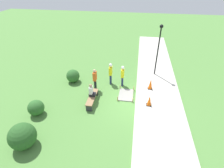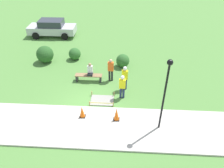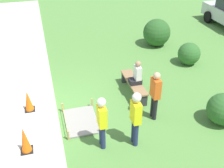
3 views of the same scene
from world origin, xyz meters
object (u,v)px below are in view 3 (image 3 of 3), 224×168
object	(u,v)px
worker_supervisor	(136,115)
bystander_in_orange_shirt	(155,93)
park_bench	(134,85)
traffic_cone_near_patch	(28,101)
worker_assistant	(102,119)
person_seated_on_bench	(137,75)
traffic_cone_far_patch	(25,140)

from	to	relation	value
worker_supervisor	bystander_in_orange_shirt	size ratio (longest dim) A/B	1.03
park_bench	bystander_in_orange_shirt	distance (m)	1.67
traffic_cone_near_patch	worker_supervisor	size ratio (longest dim) A/B	0.42
worker_assistant	worker_supervisor	bearing A→B (deg)	81.79
bystander_in_orange_shirt	worker_assistant	bearing A→B (deg)	-66.30
worker_supervisor	bystander_in_orange_shirt	xyz separation A→B (m)	(-0.98, 1.00, -0.08)
worker_supervisor	traffic_cone_near_patch	bearing A→B (deg)	-128.63
bystander_in_orange_shirt	park_bench	bearing A→B (deg)	-174.40
person_seated_on_bench	bystander_in_orange_shirt	bearing A→B (deg)	4.09
traffic_cone_near_patch	worker_assistant	xyz separation A→B (m)	(2.20, 1.99, 0.52)
person_seated_on_bench	traffic_cone_far_patch	bearing A→B (deg)	-62.98
traffic_cone_near_patch	traffic_cone_far_patch	size ratio (longest dim) A/B	0.90
person_seated_on_bench	park_bench	bearing A→B (deg)	-158.17
traffic_cone_near_patch	person_seated_on_bench	distance (m)	3.84
traffic_cone_near_patch	park_bench	size ratio (longest dim) A/B	0.39
bystander_in_orange_shirt	person_seated_on_bench	bearing A→B (deg)	-175.91
park_bench	bystander_in_orange_shirt	bearing A→B (deg)	5.60
traffic_cone_near_patch	park_bench	world-z (taller)	traffic_cone_near_patch
traffic_cone_near_patch	bystander_in_orange_shirt	bearing A→B (deg)	70.89
traffic_cone_far_patch	worker_supervisor	xyz separation A→B (m)	(0.40, 3.05, 0.54)
traffic_cone_far_patch	park_bench	world-z (taller)	traffic_cone_far_patch
traffic_cone_far_patch	person_seated_on_bench	distance (m)	4.44
traffic_cone_near_patch	traffic_cone_far_patch	world-z (taller)	traffic_cone_far_patch
park_bench	worker_assistant	bearing A→B (deg)	-36.48
traffic_cone_far_patch	worker_assistant	distance (m)	2.19
person_seated_on_bench	worker_assistant	size ratio (longest dim) A/B	0.53
traffic_cone_far_patch	bystander_in_orange_shirt	distance (m)	4.11
worker_supervisor	traffic_cone_far_patch	bearing A→B (deg)	-97.44
person_seated_on_bench	traffic_cone_near_patch	bearing A→B (deg)	-88.95
bystander_in_orange_shirt	traffic_cone_near_patch	bearing A→B (deg)	-109.11
park_bench	bystander_in_orange_shirt	size ratio (longest dim) A/B	1.11
traffic_cone_near_patch	worker_assistant	world-z (taller)	worker_assistant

